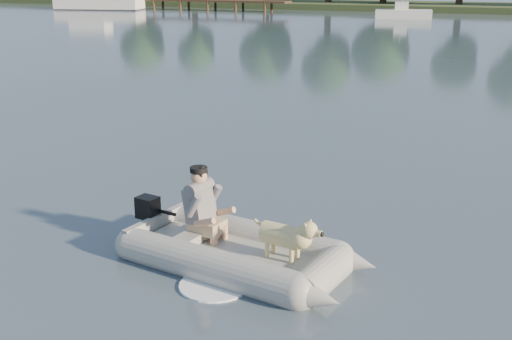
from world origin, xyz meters
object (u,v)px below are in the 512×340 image
at_px(dock, 202,5).
at_px(dinghy, 240,225).
at_px(dog, 282,238).
at_px(man, 201,202).
at_px(motorboat, 404,7).

height_order(dock, dinghy, dinghy).
distance_m(dock, dog, 58.27).
distance_m(man, dog, 1.32).
xyz_separation_m(dock, dog, (26.95, -51.66, -0.02)).
bearing_deg(dog, dock, 127.49).
relative_size(man, dog, 1.16).
bearing_deg(dog, motorboat, 107.68).
height_order(dinghy, motorboat, motorboat).
distance_m(dinghy, motorboat, 47.89).
relative_size(dock, motorboat, 3.83).
distance_m(dinghy, dog, 0.63).
distance_m(dock, dinghy, 57.93).
bearing_deg(dock, dinghy, -62.97).
bearing_deg(dog, dinghy, -175.43).
height_order(dock, man, man).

